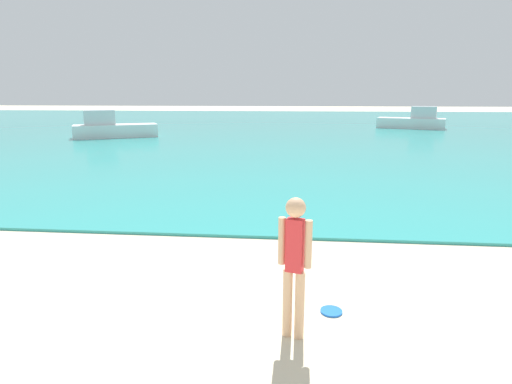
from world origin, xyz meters
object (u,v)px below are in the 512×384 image
object	(u,v)px
boat_near	(112,128)
boat_far	(413,121)
frisbee	(331,311)
person_standing	(295,260)

from	to	relation	value
boat_near	boat_far	size ratio (longest dim) A/B	0.98
boat_near	boat_far	xyz separation A→B (m)	(20.95, 8.95, 0.01)
frisbee	person_standing	bearing A→B (deg)	-130.18
person_standing	boat_far	xyz separation A→B (m)	(9.42, 29.89, -0.29)
person_standing	frisbee	world-z (taller)	person_standing
boat_far	person_standing	bearing A→B (deg)	92.67
frisbee	boat_far	xyz separation A→B (m)	(8.93, 29.31, 0.65)
frisbee	boat_far	world-z (taller)	boat_far
person_standing	boat_far	distance (m)	31.34
person_standing	boat_far	size ratio (longest dim) A/B	0.31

